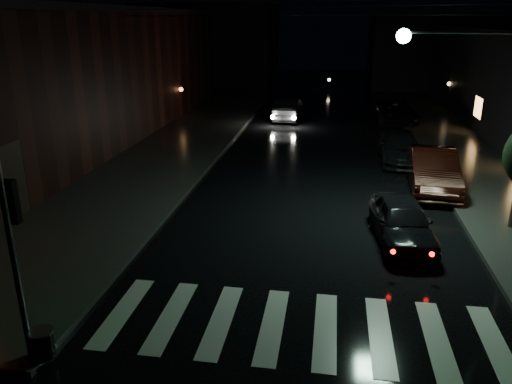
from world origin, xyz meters
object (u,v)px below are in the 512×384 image
at_px(parked_car_b, 433,170).
at_px(oncoming_car, 288,109).
at_px(parked_car_a, 402,221).
at_px(parked_car_d, 395,111).
at_px(parked_car_c, 400,147).

bearing_deg(parked_car_b, oncoming_car, 120.82).
distance_m(parked_car_a, oncoming_car, 19.78).
xyz_separation_m(parked_car_b, parked_car_d, (0.00, 14.06, -0.08)).
height_order(parked_car_a, parked_car_d, parked_car_d).
height_order(parked_car_c, parked_car_d, parked_car_d).
bearing_deg(oncoming_car, parked_car_b, 119.10).
bearing_deg(parked_car_b, parked_car_a, -105.20).
relative_size(parked_car_b, parked_car_d, 0.93).
bearing_deg(oncoming_car, parked_car_d, -175.59).
height_order(parked_car_a, oncoming_car, oncoming_car).
xyz_separation_m(parked_car_a, oncoming_car, (-5.30, 19.06, 0.06)).
distance_m(parked_car_a, parked_car_b, 5.62).
relative_size(parked_car_a, parked_car_d, 0.75).
bearing_deg(parked_car_d, parked_car_a, -98.54).
distance_m(parked_car_c, oncoming_car, 11.42).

